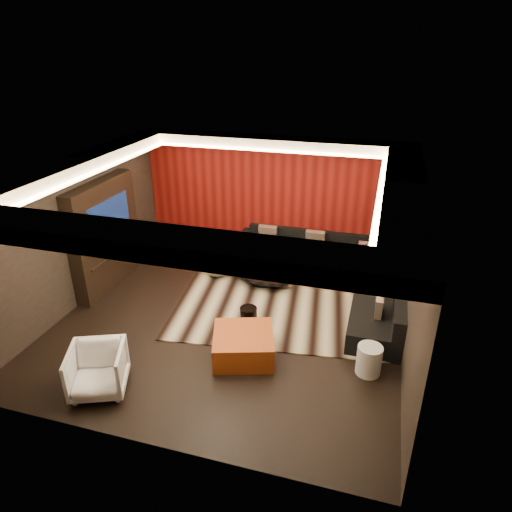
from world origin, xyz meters
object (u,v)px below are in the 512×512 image
(drum_stool, at_px, (248,317))
(sectional_sofa, at_px, (339,273))
(orange_ottoman, at_px, (243,345))
(coffee_table, at_px, (262,278))
(white_side_table, at_px, (369,360))
(armchair, at_px, (98,370))

(drum_stool, distance_m, sectional_sofa, 2.41)
(drum_stool, bearing_deg, orange_ottoman, -78.42)
(coffee_table, distance_m, orange_ottoman, 2.46)
(drum_stool, bearing_deg, white_side_table, -17.99)
(coffee_table, bearing_deg, armchair, -110.43)
(white_side_table, bearing_deg, drum_stool, 162.01)
(white_side_table, height_order, armchair, armchair)
(coffee_table, height_order, orange_ottoman, orange_ottoman)
(coffee_table, relative_size, drum_stool, 3.70)
(coffee_table, distance_m, drum_stool, 1.62)
(orange_ottoman, bearing_deg, drum_stool, 101.58)
(drum_stool, bearing_deg, sectional_sofa, 55.60)
(drum_stool, xyz_separation_m, white_side_table, (2.13, -0.69, 0.04))
(orange_ottoman, relative_size, armchair, 1.21)
(white_side_table, height_order, sectional_sofa, sectional_sofa)
(orange_ottoman, xyz_separation_m, sectional_sofa, (1.19, 2.82, 0.05))
(coffee_table, bearing_deg, orange_ottoman, -81.54)
(orange_ottoman, height_order, armchair, armchair)
(armchair, bearing_deg, coffee_table, 47.29)
(drum_stool, height_order, sectional_sofa, sectional_sofa)
(coffee_table, height_order, armchair, armchair)
(coffee_table, height_order, sectional_sofa, sectional_sofa)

